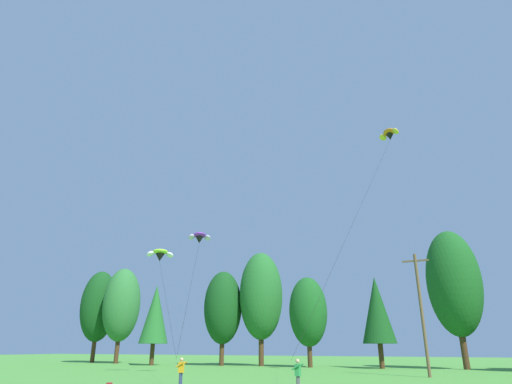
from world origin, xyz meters
name	(u,v)px	position (x,y,z in m)	size (l,w,h in m)	color
treeline_tree_a	(99,306)	(-40.78, 54.49, 8.50)	(5.59, 5.59, 14.03)	#472D19
treeline_tree_b	(122,304)	(-35.24, 53.50, 8.45)	(5.57, 5.57, 13.96)	#472D19
treeline_tree_c	(155,314)	(-26.13, 50.02, 6.54)	(3.90, 3.90, 10.44)	#472D19
treeline_tree_d	(223,307)	(-17.08, 52.78, 7.36)	(5.08, 5.08, 12.15)	#472D19
treeline_tree_e	(261,295)	(-11.98, 54.04, 8.83)	(5.74, 5.74, 14.58)	#472D19
treeline_tree_f	(308,311)	(-5.09, 52.88, 6.43)	(4.67, 4.67, 10.63)	#472D19
treeline_tree_g	(377,310)	(3.23, 53.21, 6.40)	(3.85, 3.85, 10.22)	#472D19
treeline_tree_h	(454,283)	(11.88, 54.86, 9.26)	(5.93, 5.93, 15.29)	#472D19
utility_pole	(421,310)	(9.05, 39.71, 5.25)	(2.20, 0.26, 9.97)	brown
kite_flyer_near	(181,370)	(-3.85, 23.56, 1.00)	(0.64, 0.67, 1.69)	navy
kite_flyer_mid	(298,373)	(3.60, 23.42, 1.00)	(0.53, 0.57, 1.69)	#4C4C51
parafoil_kite_high_lime_white	(160,254)	(-13.80, 33.80, 10.76)	(10.85, 11.47, 9.74)	#93D633
parafoil_kite_mid_orange	(389,135)	(8.05, 40.58, 22.32)	(5.93, 18.10, 21.35)	orange
parafoil_kite_far_purple	(199,237)	(-9.21, 33.49, 11.93)	(6.06, 10.96, 10.85)	purple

